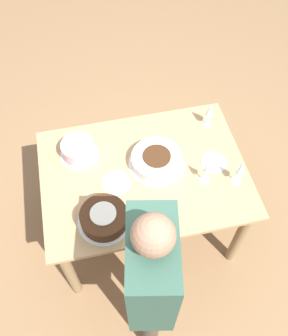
{
  "coord_description": "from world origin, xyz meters",
  "views": [
    {
      "loc": [
        -0.29,
        -1.3,
        2.8
      ],
      "look_at": [
        0.0,
        0.0,
        0.82
      ],
      "focal_mm": 40.0,
      "sensor_mm": 36.0,
      "label": 1
    }
  ],
  "objects_px": {
    "cake_center_white": "(157,160)",
    "wine_glass_far": "(241,169)",
    "cake_back_decorated": "(78,150)",
    "person_cutting": "(151,280)",
    "wine_glass_extra": "(210,111)",
    "wine_glass_near": "(207,169)",
    "cake_front_chocolate": "(104,218)"
  },
  "relations": [
    {
      "from": "wine_glass_near",
      "to": "wine_glass_extra",
      "type": "bearing_deg",
      "value": 70.08
    },
    {
      "from": "cake_center_white",
      "to": "wine_glass_far",
      "type": "bearing_deg",
      "value": -27.5
    },
    {
      "from": "wine_glass_near",
      "to": "wine_glass_extra",
      "type": "xyz_separation_m",
      "value": [
        0.16,
        0.45,
        0.01
      ]
    },
    {
      "from": "cake_back_decorated",
      "to": "person_cutting",
      "type": "bearing_deg",
      "value": -74.97
    },
    {
      "from": "cake_center_white",
      "to": "person_cutting",
      "type": "xyz_separation_m",
      "value": [
        -0.22,
        -0.8,
        0.14
      ]
    },
    {
      "from": "cake_front_chocolate",
      "to": "person_cutting",
      "type": "xyz_separation_m",
      "value": [
        0.18,
        -0.46,
        0.13
      ]
    },
    {
      "from": "wine_glass_near",
      "to": "cake_center_white",
      "type": "bearing_deg",
      "value": 144.96
    },
    {
      "from": "cake_center_white",
      "to": "cake_back_decorated",
      "type": "height_order",
      "value": "cake_back_decorated"
    },
    {
      "from": "wine_glass_far",
      "to": "wine_glass_extra",
      "type": "bearing_deg",
      "value": 93.82
    },
    {
      "from": "wine_glass_extra",
      "to": "person_cutting",
      "type": "bearing_deg",
      "value": -121.84
    },
    {
      "from": "wine_glass_far",
      "to": "person_cutting",
      "type": "xyz_separation_m",
      "value": [
        -0.69,
        -0.55,
        0.03
      ]
    },
    {
      "from": "wine_glass_near",
      "to": "wine_glass_extra",
      "type": "relative_size",
      "value": 0.98
    },
    {
      "from": "cake_front_chocolate",
      "to": "cake_back_decorated",
      "type": "bearing_deg",
      "value": 99.44
    },
    {
      "from": "cake_center_white",
      "to": "person_cutting",
      "type": "relative_size",
      "value": 0.23
    },
    {
      "from": "wine_glass_extra",
      "to": "cake_front_chocolate",
      "type": "bearing_deg",
      "value": -144.3
    },
    {
      "from": "cake_front_chocolate",
      "to": "wine_glass_near",
      "type": "height_order",
      "value": "wine_glass_near"
    },
    {
      "from": "cake_center_white",
      "to": "wine_glass_far",
      "type": "relative_size",
      "value": 1.69
    },
    {
      "from": "cake_front_chocolate",
      "to": "person_cutting",
      "type": "bearing_deg",
      "value": -68.95
    },
    {
      "from": "cake_center_white",
      "to": "wine_glass_far",
      "type": "height_order",
      "value": "wine_glass_far"
    },
    {
      "from": "wine_glass_extra",
      "to": "person_cutting",
      "type": "height_order",
      "value": "person_cutting"
    },
    {
      "from": "wine_glass_near",
      "to": "wine_glass_extra",
      "type": "distance_m",
      "value": 0.48
    },
    {
      "from": "wine_glass_far",
      "to": "wine_glass_extra",
      "type": "xyz_separation_m",
      "value": [
        -0.03,
        0.5,
        -0.01
      ]
    },
    {
      "from": "person_cutting",
      "to": "wine_glass_extra",
      "type": "bearing_deg",
      "value": -20.11
    },
    {
      "from": "person_cutting",
      "to": "cake_center_white",
      "type": "bearing_deg",
      "value": -3.92
    },
    {
      "from": "cake_front_chocolate",
      "to": "wine_glass_far",
      "type": "distance_m",
      "value": 0.88
    },
    {
      "from": "cake_center_white",
      "to": "cake_front_chocolate",
      "type": "bearing_deg",
      "value": -139.7
    },
    {
      "from": "wine_glass_far",
      "to": "wine_glass_extra",
      "type": "distance_m",
      "value": 0.5
    },
    {
      "from": "cake_front_chocolate",
      "to": "person_cutting",
      "type": "relative_size",
      "value": 0.2
    },
    {
      "from": "wine_glass_near",
      "to": "person_cutting",
      "type": "xyz_separation_m",
      "value": [
        -0.49,
        -0.61,
        0.05
      ]
    },
    {
      "from": "wine_glass_extra",
      "to": "wine_glass_far",
      "type": "bearing_deg",
      "value": -86.18
    },
    {
      "from": "person_cutting",
      "to": "wine_glass_far",
      "type": "bearing_deg",
      "value": -39.46
    },
    {
      "from": "wine_glass_far",
      "to": "cake_front_chocolate",
      "type": "bearing_deg",
      "value": -173.65
    }
  ]
}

